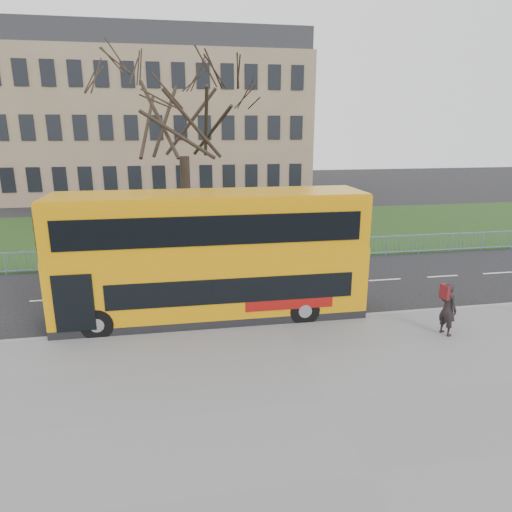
% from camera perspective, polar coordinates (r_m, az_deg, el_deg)
% --- Properties ---
extents(ground, '(120.00, 120.00, 0.00)m').
position_cam_1_polar(ground, '(18.38, 2.07, -6.50)').
color(ground, black).
rests_on(ground, ground).
extents(pavement, '(80.00, 10.50, 0.12)m').
position_cam_1_polar(pavement, '(12.58, 8.88, -17.67)').
color(pavement, slate).
rests_on(pavement, ground).
extents(kerb, '(80.00, 0.20, 0.14)m').
position_cam_1_polar(kerb, '(16.97, 3.18, -8.22)').
color(kerb, gray).
rests_on(kerb, ground).
extents(grass_verge, '(80.00, 15.40, 0.08)m').
position_cam_1_polar(grass_verge, '(31.90, -3.35, 3.16)').
color(grass_verge, '#1B3413').
rests_on(grass_verge, ground).
extents(guard_railing, '(40.00, 0.12, 1.10)m').
position_cam_1_polar(guard_railing, '(24.37, -1.19, 0.48)').
color(guard_railing, '#6888BA').
rests_on(guard_railing, ground).
extents(bare_tree, '(8.89, 8.89, 12.71)m').
position_cam_1_polar(bare_tree, '(26.64, -9.05, 14.41)').
color(bare_tree, black).
rests_on(bare_tree, grass_verge).
extents(civic_building, '(30.00, 15.00, 14.00)m').
position_cam_1_polar(civic_building, '(51.65, -12.10, 15.42)').
color(civic_building, '#846B53').
rests_on(civic_building, ground).
extents(yellow_bus, '(11.19, 2.76, 4.68)m').
position_cam_1_polar(yellow_bus, '(16.75, -5.63, 0.29)').
color(yellow_bus, orange).
rests_on(yellow_bus, ground).
extents(pedestrian, '(0.61, 0.77, 1.86)m').
position_cam_1_polar(pedestrian, '(16.83, 22.85, -6.09)').
color(pedestrian, black).
rests_on(pedestrian, pavement).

